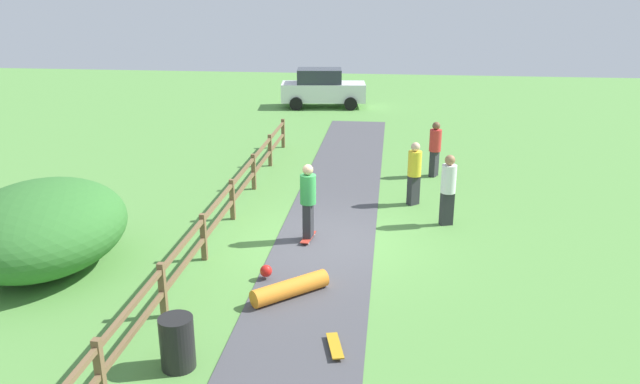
{
  "coord_description": "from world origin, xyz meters",
  "views": [
    {
      "loc": [
        1.51,
        -13.74,
        5.92
      ],
      "look_at": [
        -0.22,
        0.84,
        1.0
      ],
      "focal_mm": 34.81,
      "sensor_mm": 36.0,
      "label": 1
    }
  ],
  "objects_px": {
    "bystander_yellow": "(414,170)",
    "parked_car_white": "(322,88)",
    "trash_bin": "(177,343)",
    "skater_riding": "(308,198)",
    "skateboard_loose": "(335,346)",
    "bush_large": "(42,227)",
    "skater_fallen": "(288,287)",
    "bystander_red": "(435,146)",
    "bystander_white": "(448,186)"
  },
  "relations": [
    {
      "from": "skateboard_loose",
      "to": "bystander_red",
      "type": "xyz_separation_m",
      "value": [
        2.23,
        10.48,
        0.9
      ]
    },
    {
      "from": "trash_bin",
      "to": "bush_large",
      "type": "bearing_deg",
      "value": 141.29
    },
    {
      "from": "bystander_red",
      "to": "bystander_white",
      "type": "height_order",
      "value": "bystander_white"
    },
    {
      "from": "trash_bin",
      "to": "skater_riding",
      "type": "xyz_separation_m",
      "value": [
        1.38,
        5.46,
        0.64
      ]
    },
    {
      "from": "bystander_red",
      "to": "bystander_white",
      "type": "bearing_deg",
      "value": -88.9
    },
    {
      "from": "skater_riding",
      "to": "skater_fallen",
      "type": "xyz_separation_m",
      "value": [
        -0.01,
        -2.85,
        -0.89
      ]
    },
    {
      "from": "bystander_red",
      "to": "bystander_yellow",
      "type": "bearing_deg",
      "value": -104.44
    },
    {
      "from": "parked_car_white",
      "to": "trash_bin",
      "type": "bearing_deg",
      "value": -89.35
    },
    {
      "from": "skateboard_loose",
      "to": "bystander_red",
      "type": "bearing_deg",
      "value": 78.01
    },
    {
      "from": "bush_large",
      "to": "bystander_yellow",
      "type": "height_order",
      "value": "bush_large"
    },
    {
      "from": "trash_bin",
      "to": "parked_car_white",
      "type": "xyz_separation_m",
      "value": [
        -0.26,
        22.8,
        0.51
      ]
    },
    {
      "from": "trash_bin",
      "to": "skater_fallen",
      "type": "height_order",
      "value": "trash_bin"
    },
    {
      "from": "skater_riding",
      "to": "skater_fallen",
      "type": "relative_size",
      "value": 1.25
    },
    {
      "from": "skater_riding",
      "to": "bystander_yellow",
      "type": "relative_size",
      "value": 1.06
    },
    {
      "from": "skater_fallen",
      "to": "skateboard_loose",
      "type": "height_order",
      "value": "skater_fallen"
    },
    {
      "from": "trash_bin",
      "to": "skateboard_loose",
      "type": "distance_m",
      "value": 2.63
    },
    {
      "from": "skater_riding",
      "to": "parked_car_white",
      "type": "bearing_deg",
      "value": 95.41
    },
    {
      "from": "trash_bin",
      "to": "bystander_red",
      "type": "relative_size",
      "value": 0.5
    },
    {
      "from": "trash_bin",
      "to": "skateboard_loose",
      "type": "bearing_deg",
      "value": 17.38
    },
    {
      "from": "bush_large",
      "to": "bystander_red",
      "type": "relative_size",
      "value": 2.29
    },
    {
      "from": "skater_riding",
      "to": "bystander_yellow",
      "type": "xyz_separation_m",
      "value": [
        2.59,
        2.96,
        -0.09
      ]
    },
    {
      "from": "trash_bin",
      "to": "skater_riding",
      "type": "height_order",
      "value": "skater_riding"
    },
    {
      "from": "bush_large",
      "to": "skateboard_loose",
      "type": "relative_size",
      "value": 4.98
    },
    {
      "from": "bush_large",
      "to": "parked_car_white",
      "type": "xyz_separation_m",
      "value": [
        3.86,
        19.5,
        0.01
      ]
    },
    {
      "from": "bystander_yellow",
      "to": "parked_car_white",
      "type": "bearing_deg",
      "value": 106.41
    },
    {
      "from": "bush_large",
      "to": "skateboard_loose",
      "type": "xyz_separation_m",
      "value": [
        6.59,
        -2.52,
        -0.87
      ]
    },
    {
      "from": "skater_riding",
      "to": "parked_car_white",
      "type": "relative_size",
      "value": 0.44
    },
    {
      "from": "skater_riding",
      "to": "bystander_red",
      "type": "distance_m",
      "value": 6.68
    },
    {
      "from": "skater_riding",
      "to": "skateboard_loose",
      "type": "bearing_deg",
      "value": -76.82
    },
    {
      "from": "bush_large",
      "to": "skateboard_loose",
      "type": "bearing_deg",
      "value": -20.91
    },
    {
      "from": "skater_fallen",
      "to": "parked_car_white",
      "type": "height_order",
      "value": "parked_car_white"
    },
    {
      "from": "skateboard_loose",
      "to": "bystander_red",
      "type": "height_order",
      "value": "bystander_red"
    },
    {
      "from": "trash_bin",
      "to": "bystander_red",
      "type": "distance_m",
      "value": 12.22
    },
    {
      "from": "bush_large",
      "to": "parked_car_white",
      "type": "bearing_deg",
      "value": 78.82
    },
    {
      "from": "bush_large",
      "to": "skater_fallen",
      "type": "bearing_deg",
      "value": -7.12
    },
    {
      "from": "skater_fallen",
      "to": "bystander_red",
      "type": "height_order",
      "value": "bystander_red"
    },
    {
      "from": "bystander_white",
      "to": "skateboard_loose",
      "type": "bearing_deg",
      "value": -110.53
    },
    {
      "from": "skater_fallen",
      "to": "bush_large",
      "type": "bearing_deg",
      "value": 172.88
    },
    {
      "from": "trash_bin",
      "to": "bystander_yellow",
      "type": "height_order",
      "value": "bystander_yellow"
    },
    {
      "from": "skater_fallen",
      "to": "bystander_red",
      "type": "distance_m",
      "value": 9.3
    },
    {
      "from": "bystander_yellow",
      "to": "parked_car_white",
      "type": "distance_m",
      "value": 14.99
    },
    {
      "from": "skateboard_loose",
      "to": "bystander_yellow",
      "type": "distance_m",
      "value": 7.84
    },
    {
      "from": "parked_car_white",
      "to": "bystander_yellow",
      "type": "bearing_deg",
      "value": -73.59
    },
    {
      "from": "skater_riding",
      "to": "bystander_white",
      "type": "distance_m",
      "value": 3.71
    },
    {
      "from": "skater_fallen",
      "to": "skateboard_loose",
      "type": "relative_size",
      "value": 1.85
    },
    {
      "from": "bystander_white",
      "to": "skater_riding",
      "type": "bearing_deg",
      "value": -156.51
    },
    {
      "from": "bystander_yellow",
      "to": "parked_car_white",
      "type": "height_order",
      "value": "parked_car_white"
    },
    {
      "from": "skater_fallen",
      "to": "bystander_white",
      "type": "height_order",
      "value": "bystander_white"
    },
    {
      "from": "bystander_white",
      "to": "trash_bin",
      "type": "bearing_deg",
      "value": -124.61
    },
    {
      "from": "trash_bin",
      "to": "skater_fallen",
      "type": "relative_size",
      "value": 0.59
    }
  ]
}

